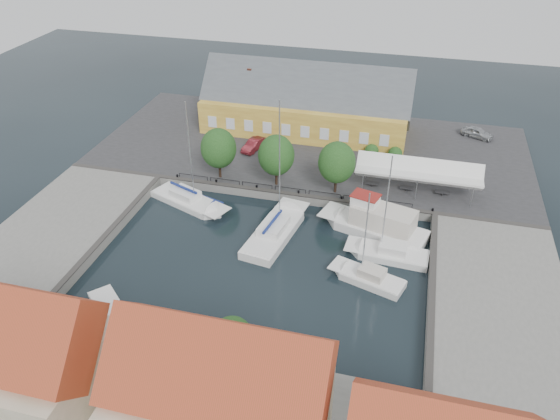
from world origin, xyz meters
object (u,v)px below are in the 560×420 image
trawler (377,225)px  launch_nw (203,203)px  tent_canopy (419,171)px  car_silver (477,133)px  east_boat_b (368,279)px  warehouse (302,105)px  center_sailboat (275,232)px  west_boat_a (189,202)px  east_boat_a (389,255)px  launch_sw (109,308)px  car_red (254,145)px

trawler → launch_nw: (-19.87, 0.76, -0.93)m
tent_canopy → car_silver: size_ratio=3.22×
car_silver → east_boat_b: bearing=-175.2°
warehouse → center_sailboat: 25.44m
tent_canopy → car_silver: tent_canopy is taller
tent_canopy → launch_nw: bearing=-162.9°
east_boat_b → west_boat_a: size_ratio=0.76×
east_boat_a → launch_sw: east_boat_a is taller
launch_nw → launch_sw: bearing=-95.4°
center_sailboat → car_silver: bearing=52.8°
car_silver → east_boat_a: (-9.33, -28.71, -1.48)m
car_silver → car_red: 30.77m
east_boat_b → launch_sw: bearing=-156.5°
warehouse → car_silver: (24.00, 3.00, -2.69)m
east_boat_a → west_boat_a: west_boat_a is taller
car_red → launch_sw: car_red is taller
car_silver → west_boat_a: size_ratio=0.33×
launch_sw → west_boat_a: bearing=89.7°
center_sailboat → trawler: bearing=16.9°
car_silver → trawler: trawler is taller
warehouse → launch_nw: warehouse is taller
trawler → launch_nw: bearing=177.8°
launch_sw → launch_nw: 18.44m
east_boat_a → launch_sw: 27.00m
east_boat_a → east_boat_b: bearing=-109.8°
tent_canopy → car_silver: 18.52m
car_silver → car_red: (-28.63, -11.27, -0.03)m
launch_nw → car_red: bearing=80.2°
car_silver → west_boat_a: west_boat_a is taller
trawler → east_boat_b: size_ratio=1.20×
car_red → launch_sw: 31.46m
trawler → launch_nw: size_ratio=2.54×
west_boat_a → launch_nw: size_ratio=2.79×
warehouse → launch_nw: 22.59m
launch_nw → tent_canopy: bearing=17.1°
tent_canopy → car_red: bearing=165.3°
warehouse → tent_canopy: bearing=-39.9°
tent_canopy → launch_sw: tent_canopy is taller
warehouse → car_red: bearing=-119.3°
trawler → car_red: bearing=142.4°
east_boat_a → west_boat_a: (-23.14, 4.22, 0.01)m
center_sailboat → east_boat_a: center_sailboat is taller
center_sailboat → trawler: center_sailboat is taller
east_boat_a → west_boat_a: size_ratio=0.89×
east_boat_b → trawler: bearing=90.8°
car_red → center_sailboat: size_ratio=0.28×
launch_sw → tent_canopy: bearing=45.5°
car_red → launch_sw: (-3.94, -31.17, -1.62)m
east_boat_a → launch_sw: (-23.24, -13.73, -0.17)m
east_boat_a → launch_nw: size_ratio=2.47×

